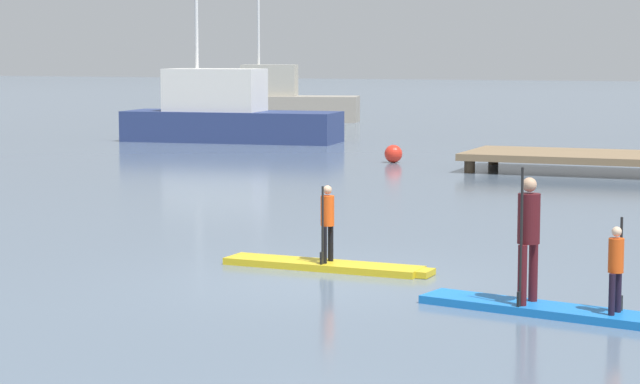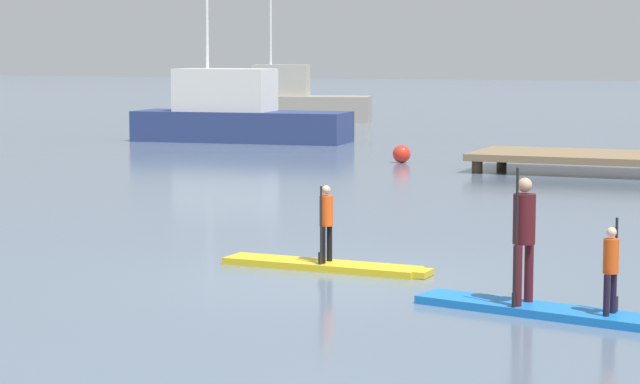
% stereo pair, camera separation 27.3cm
% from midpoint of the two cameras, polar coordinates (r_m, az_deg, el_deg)
% --- Properties ---
extents(ground_plane, '(240.00, 240.00, 0.00)m').
position_cam_midpoint_polar(ground_plane, '(17.11, 0.60, -4.05)').
color(ground_plane, slate).
extents(paddleboard_near, '(3.15, 0.71, 0.10)m').
position_cam_midpoint_polar(paddleboard_near, '(17.95, 0.72, -3.39)').
color(paddleboard_near, gold).
rests_on(paddleboard_near, ground).
extents(paddler_child_solo, '(0.20, 0.39, 1.12)m').
position_cam_midpoint_polar(paddler_child_solo, '(17.84, 0.71, -1.26)').
color(paddler_child_solo, black).
rests_on(paddler_child_solo, paddleboard_near).
extents(paddleboard_far, '(3.33, 1.23, 0.10)m').
position_cam_midpoint_polar(paddleboard_far, '(15.12, 10.84, -5.37)').
color(paddleboard_far, blue).
rests_on(paddleboard_far, ground).
extents(paddler_adult, '(0.32, 0.48, 1.66)m').
position_cam_midpoint_polar(paddler_adult, '(15.08, 9.82, -1.82)').
color(paddler_adult, '#4C1419').
rests_on(paddler_adult, paddleboard_far).
extents(paddler_child_front, '(0.21, 0.37, 1.11)m').
position_cam_midpoint_polar(paddler_child_front, '(14.73, 13.71, -3.31)').
color(paddler_child_front, black).
rests_on(paddler_child_front, paddleboard_far).
extents(fishing_boat_green_midground, '(7.71, 3.04, 5.41)m').
position_cam_midpoint_polar(fishing_boat_green_midground, '(43.50, -3.68, 3.58)').
color(fishing_boat_green_midground, navy).
rests_on(fishing_boat_green_midground, ground).
extents(motor_boat_small_navy, '(8.25, 3.83, 6.15)m').
position_cam_midpoint_polar(motor_boat_small_navy, '(56.18, -1.66, 4.11)').
color(motor_boat_small_navy, '#9E9384').
rests_on(motor_boat_small_navy, ground).
extents(mooring_buoy_near, '(0.51, 0.51, 0.51)m').
position_cam_midpoint_polar(mooring_buoy_near, '(35.16, 3.98, 1.75)').
color(mooring_buoy_near, red).
rests_on(mooring_buoy_near, ground).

